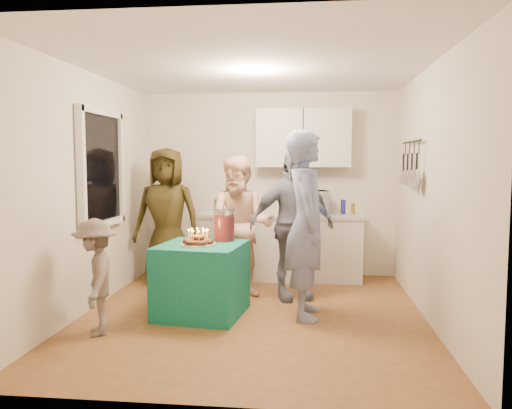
# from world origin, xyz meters

# --- Properties ---
(floor) EXTENTS (4.00, 4.00, 0.00)m
(floor) POSITION_xyz_m (0.00, 0.00, 0.00)
(floor) COLOR brown
(floor) RESTS_ON ground
(ceiling) EXTENTS (4.00, 4.00, 0.00)m
(ceiling) POSITION_xyz_m (0.00, 0.00, 2.60)
(ceiling) COLOR white
(ceiling) RESTS_ON floor
(back_wall) EXTENTS (3.60, 3.60, 0.00)m
(back_wall) POSITION_xyz_m (0.00, 2.00, 1.30)
(back_wall) COLOR silver
(back_wall) RESTS_ON floor
(left_wall) EXTENTS (4.00, 4.00, 0.00)m
(left_wall) POSITION_xyz_m (-1.80, 0.00, 1.30)
(left_wall) COLOR silver
(left_wall) RESTS_ON floor
(right_wall) EXTENTS (4.00, 4.00, 0.00)m
(right_wall) POSITION_xyz_m (1.80, 0.00, 1.30)
(right_wall) COLOR silver
(right_wall) RESTS_ON floor
(window_night) EXTENTS (0.04, 1.00, 1.20)m
(window_night) POSITION_xyz_m (-1.77, 0.30, 1.55)
(window_night) COLOR black
(window_night) RESTS_ON left_wall
(counter) EXTENTS (2.20, 0.58, 0.86)m
(counter) POSITION_xyz_m (0.20, 1.70, 0.43)
(counter) COLOR white
(counter) RESTS_ON floor
(countertop) EXTENTS (2.24, 0.62, 0.05)m
(countertop) POSITION_xyz_m (0.20, 1.70, 0.89)
(countertop) COLOR beige
(countertop) RESTS_ON counter
(upper_cabinet) EXTENTS (1.30, 0.30, 0.80)m
(upper_cabinet) POSITION_xyz_m (0.50, 1.85, 1.95)
(upper_cabinet) COLOR white
(upper_cabinet) RESTS_ON back_wall
(pot_rack) EXTENTS (0.12, 1.00, 0.60)m
(pot_rack) POSITION_xyz_m (1.72, 0.70, 1.60)
(pot_rack) COLOR black
(pot_rack) RESTS_ON right_wall
(microwave) EXTENTS (0.63, 0.48, 0.32)m
(microwave) POSITION_xyz_m (0.55, 1.70, 1.07)
(microwave) COLOR white
(microwave) RESTS_ON countertop
(party_table) EXTENTS (0.95, 0.95, 0.76)m
(party_table) POSITION_xyz_m (-0.54, -0.04, 0.38)
(party_table) COLOR #117156
(party_table) RESTS_ON floor
(donut_cake) EXTENTS (0.38, 0.38, 0.18)m
(donut_cake) POSITION_xyz_m (-0.56, -0.10, 0.85)
(donut_cake) COLOR #381C0C
(donut_cake) RESTS_ON party_table
(punch_jar) EXTENTS (0.22, 0.22, 0.34)m
(punch_jar) POSITION_xyz_m (-0.33, 0.20, 0.93)
(punch_jar) COLOR red
(punch_jar) RESTS_ON party_table
(man_birthday) EXTENTS (0.51, 0.74, 1.95)m
(man_birthday) POSITION_xyz_m (0.57, 0.02, 0.98)
(man_birthday) COLOR #7983B0
(man_birthday) RESTS_ON floor
(woman_back_left) EXTENTS (0.90, 0.60, 1.81)m
(woman_back_left) POSITION_xyz_m (-1.29, 1.26, 0.90)
(woman_back_left) COLOR #524417
(woman_back_left) RESTS_ON floor
(woman_back_center) EXTENTS (0.88, 0.71, 1.70)m
(woman_back_center) POSITION_xyz_m (-0.23, 0.74, 0.85)
(woman_back_center) COLOR #FFA685
(woman_back_center) RESTS_ON floor
(woman_back_right) EXTENTS (1.13, 0.80, 1.78)m
(woman_back_right) POSITION_xyz_m (0.39, 0.69, 0.89)
(woman_back_right) COLOR black
(woman_back_right) RESTS_ON floor
(child_near_left) EXTENTS (0.64, 0.81, 1.10)m
(child_near_left) POSITION_xyz_m (-1.40, -0.74, 0.55)
(child_near_left) COLOR #5D504B
(child_near_left) RESTS_ON floor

